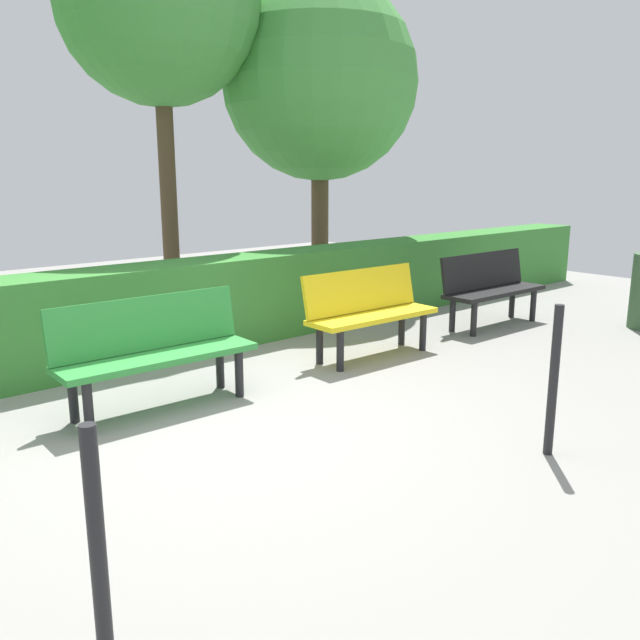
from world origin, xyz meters
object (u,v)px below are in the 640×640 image
(tree_mid, at_px, (159,2))
(bench_green, at_px, (154,347))
(tree_near, at_px, (320,82))
(bench_black, at_px, (490,285))
(bench_yellow, at_px, (369,309))

(tree_mid, bearing_deg, bench_green, 59.43)
(bench_green, relative_size, tree_near, 0.35)
(bench_green, distance_m, tree_mid, 5.16)
(bench_green, bearing_deg, bench_black, -179.67)
(tree_near, distance_m, tree_mid, 2.38)
(bench_yellow, distance_m, bench_green, 2.29)
(bench_black, xyz_separation_m, bench_green, (4.32, -0.07, 0.00))
(bench_black, relative_size, tree_near, 0.34)
(bench_green, bearing_deg, bench_yellow, 179.80)
(bench_black, distance_m, bench_yellow, 2.03)
(bench_black, relative_size, bench_yellow, 1.03)
(bench_black, height_order, tree_mid, tree_mid)
(bench_black, distance_m, tree_mid, 5.35)
(bench_black, bearing_deg, bench_green, -0.11)
(bench_yellow, bearing_deg, tree_near, -121.29)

